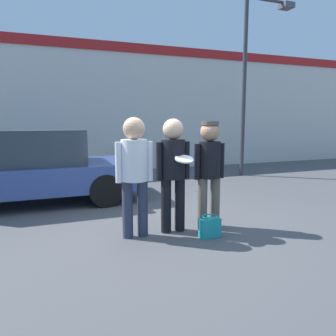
{
  "coord_description": "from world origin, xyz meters",
  "views": [
    {
      "loc": [
        -1.7,
        -4.61,
        1.65
      ],
      "look_at": [
        0.07,
        -0.02,
        0.93
      ],
      "focal_mm": 35.0,
      "sensor_mm": 36.0,
      "label": 1
    }
  ],
  "objects_px": {
    "person_left": "(134,166)",
    "street_lamp": "(254,63)",
    "person_middle_with_frisbee": "(173,165)",
    "person_right": "(209,165)",
    "parked_car_near": "(29,167)",
    "handbag": "(210,227)"
  },
  "relations": [
    {
      "from": "person_left",
      "to": "street_lamp",
      "type": "xyz_separation_m",
      "value": [
        4.76,
        3.99,
        2.29
      ]
    },
    {
      "from": "person_middle_with_frisbee",
      "to": "person_right",
      "type": "height_order",
      "value": "person_middle_with_frisbee"
    },
    {
      "from": "street_lamp",
      "to": "parked_car_near",
      "type": "bearing_deg",
      "value": -167.96
    },
    {
      "from": "person_left",
      "to": "handbag",
      "type": "relative_size",
      "value": 5.36
    },
    {
      "from": "person_middle_with_frisbee",
      "to": "person_left",
      "type": "bearing_deg",
      "value": -178.78
    },
    {
      "from": "person_left",
      "to": "person_right",
      "type": "xyz_separation_m",
      "value": [
        1.17,
        -0.01,
        -0.04
      ]
    },
    {
      "from": "street_lamp",
      "to": "person_middle_with_frisbee",
      "type": "bearing_deg",
      "value": -136.38
    },
    {
      "from": "street_lamp",
      "to": "handbag",
      "type": "height_order",
      "value": "street_lamp"
    },
    {
      "from": "person_middle_with_frisbee",
      "to": "street_lamp",
      "type": "bearing_deg",
      "value": 43.62
    },
    {
      "from": "person_left",
      "to": "person_right",
      "type": "relative_size",
      "value": 1.03
    },
    {
      "from": "person_middle_with_frisbee",
      "to": "street_lamp",
      "type": "distance_m",
      "value": 6.21
    },
    {
      "from": "street_lamp",
      "to": "handbag",
      "type": "xyz_separation_m",
      "value": [
        -3.78,
        -4.4,
        -3.15
      ]
    },
    {
      "from": "person_left",
      "to": "parked_car_near",
      "type": "xyz_separation_m",
      "value": [
        -1.46,
        2.66,
        -0.28
      ]
    },
    {
      "from": "person_middle_with_frisbee",
      "to": "handbag",
      "type": "distance_m",
      "value": 1.02
    },
    {
      "from": "person_middle_with_frisbee",
      "to": "parked_car_near",
      "type": "relative_size",
      "value": 0.39
    },
    {
      "from": "person_middle_with_frisbee",
      "to": "parked_car_near",
      "type": "distance_m",
      "value": 3.36
    },
    {
      "from": "person_right",
      "to": "parked_car_near",
      "type": "xyz_separation_m",
      "value": [
        -2.63,
        2.67,
        -0.25
      ]
    },
    {
      "from": "person_right",
      "to": "handbag",
      "type": "bearing_deg",
      "value": -115.87
    },
    {
      "from": "person_middle_with_frisbee",
      "to": "street_lamp",
      "type": "relative_size",
      "value": 0.32
    },
    {
      "from": "person_left",
      "to": "handbag",
      "type": "bearing_deg",
      "value": -23.16
    },
    {
      "from": "person_right",
      "to": "parked_car_near",
      "type": "relative_size",
      "value": 0.38
    },
    {
      "from": "parked_car_near",
      "to": "handbag",
      "type": "distance_m",
      "value": 3.97
    }
  ]
}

